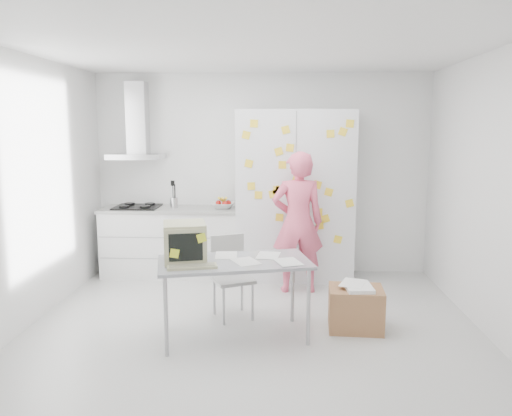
{
  "coord_description": "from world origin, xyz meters",
  "views": [
    {
      "loc": [
        0.27,
        -4.79,
        1.98
      ],
      "look_at": [
        -0.01,
        0.8,
        1.07
      ],
      "focal_mm": 35.0,
      "sensor_mm": 36.0,
      "label": 1
    }
  ],
  "objects_px": {
    "person": "(298,222)",
    "cardboard_box": "(356,308)",
    "desk": "(203,251)",
    "chair": "(231,271)"
  },
  "relations": [
    {
      "from": "desk",
      "to": "chair",
      "type": "bearing_deg",
      "value": 58.58
    },
    {
      "from": "desk",
      "to": "cardboard_box",
      "type": "distance_m",
      "value": 1.62
    },
    {
      "from": "desk",
      "to": "chair",
      "type": "distance_m",
      "value": 0.72
    },
    {
      "from": "chair",
      "to": "cardboard_box",
      "type": "relative_size",
      "value": 1.56
    },
    {
      "from": "chair",
      "to": "desk",
      "type": "bearing_deg",
      "value": -133.26
    },
    {
      "from": "person",
      "to": "chair",
      "type": "xyz_separation_m",
      "value": [
        -0.73,
        -0.84,
        -0.37
      ]
    },
    {
      "from": "cardboard_box",
      "to": "chair",
      "type": "bearing_deg",
      "value": 166.57
    },
    {
      "from": "desk",
      "to": "cardboard_box",
      "type": "xyz_separation_m",
      "value": [
        1.46,
        0.29,
        -0.63
      ]
    },
    {
      "from": "person",
      "to": "cardboard_box",
      "type": "height_order",
      "value": "person"
    },
    {
      "from": "desk",
      "to": "chair",
      "type": "xyz_separation_m",
      "value": [
        0.19,
        0.59,
        -0.36
      ]
    }
  ]
}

